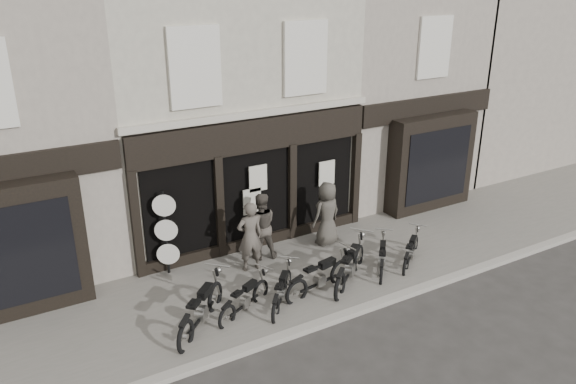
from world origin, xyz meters
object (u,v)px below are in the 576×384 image
motorcycle_2 (282,293)px  motorcycle_4 (350,269)px  motorcycle_6 (411,253)px  motorcycle_5 (382,260)px  man_centre (260,226)px  motorcycle_3 (320,279)px  man_left (250,236)px  motorcycle_1 (245,301)px  advert_sign_post (166,237)px  man_right (327,214)px  motorcycle_0 (202,312)px

motorcycle_2 → motorcycle_4: (2.03, 0.03, 0.08)m
motorcycle_2 → motorcycle_4: 2.03m
motorcycle_2 → motorcycle_6: size_ratio=0.99×
motorcycle_5 → man_centre: 3.43m
motorcycle_3 → man_left: size_ratio=1.13×
motorcycle_1 → motorcycle_4: motorcycle_4 is taller
man_left → advert_sign_post: (-1.98, 0.89, 0.10)m
motorcycle_3 → man_right: 2.69m
motorcycle_4 → motorcycle_5: size_ratio=1.28×
motorcycle_0 → motorcycle_1: bearing=-42.3°
motorcycle_1 → man_left: man_left is taller
man_left → advert_sign_post: advert_sign_post is taller
motorcycle_4 → man_right: size_ratio=1.07×
motorcycle_3 → man_centre: size_ratio=1.14×
motorcycle_2 → man_left: size_ratio=0.82×
motorcycle_3 → man_left: bearing=109.0°
motorcycle_5 → motorcycle_4: bearing=135.2°
motorcycle_1 → motorcycle_3: 2.04m
man_left → man_centre: (0.55, 0.46, -0.01)m
motorcycle_3 → man_left: (-1.04, 1.82, 0.67)m
advert_sign_post → motorcycle_3: bearing=-19.1°
man_left → man_centre: 0.72m
advert_sign_post → motorcycle_4: bearing=-11.7°
motorcycle_2 → man_left: man_left is taller
motorcycle_5 → motorcycle_0: bearing=130.6°
motorcycle_1 → motorcycle_6: motorcycle_1 is taller
motorcycle_0 → motorcycle_2: 2.03m
motorcycle_1 → advert_sign_post: bearing=83.2°
motorcycle_3 → man_left: man_left is taller
motorcycle_3 → motorcycle_4: (0.92, 0.00, 0.03)m
motorcycle_2 → man_right: (2.69, 2.10, 0.70)m
man_right → advert_sign_post: bearing=-17.3°
motorcycle_2 → man_centre: man_centre is taller
motorcycle_0 → advert_sign_post: bearing=42.9°
motorcycle_0 → motorcycle_6: 6.14m
motorcycle_6 → man_centre: bearing=109.6°
motorcycle_1 → motorcycle_3: size_ratio=0.81×
motorcycle_3 → motorcycle_6: size_ratio=1.36×
man_left → motorcycle_4: bearing=142.9°
motorcycle_5 → motorcycle_6: size_ratio=0.99×
man_left → advert_sign_post: size_ratio=0.79×
motorcycle_2 → man_centre: bearing=26.7°
motorcycle_6 → man_left: (-4.03, 1.81, 0.73)m
man_left → motorcycle_3: bearing=125.4°
motorcycle_5 → motorcycle_1: bearing=130.2°
motorcycle_6 → man_centre: size_ratio=0.84×
motorcycle_1 → advert_sign_post: advert_sign_post is taller
man_centre → motorcycle_5: bearing=154.5°
motorcycle_0 → motorcycle_4: size_ratio=0.92×
motorcycle_0 → motorcycle_4: bearing=-45.2°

